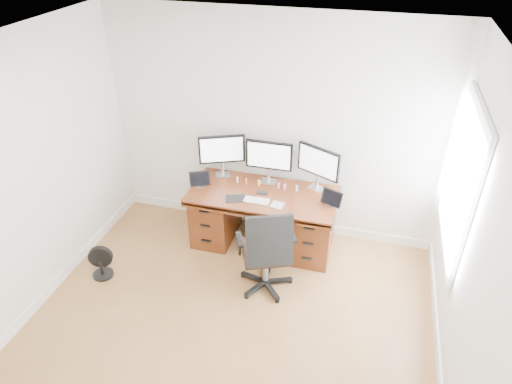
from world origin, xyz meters
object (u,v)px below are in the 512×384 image
(desk, at_px, (263,216))
(office_chair, at_px, (266,264))
(keyboard, at_px, (256,201))
(monitor_center, at_px, (269,157))
(floor_fan, at_px, (101,263))

(desk, height_order, office_chair, office_chair)
(office_chair, xyz_separation_m, keyboard, (-0.26, 0.55, 0.41))
(monitor_center, bearing_deg, desk, -90.44)
(office_chair, relative_size, keyboard, 3.77)
(floor_fan, distance_m, monitor_center, 2.24)
(floor_fan, height_order, keyboard, keyboard)
(keyboard, bearing_deg, floor_fan, -151.46)
(floor_fan, height_order, monitor_center, monitor_center)
(office_chair, bearing_deg, desk, 83.75)
(monitor_center, bearing_deg, keyboard, -93.99)
(office_chair, relative_size, floor_fan, 2.73)
(keyboard, bearing_deg, office_chair, -64.43)
(office_chair, height_order, monitor_center, monitor_center)
(keyboard, bearing_deg, monitor_center, 86.75)
(office_chair, height_order, floor_fan, office_chair)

